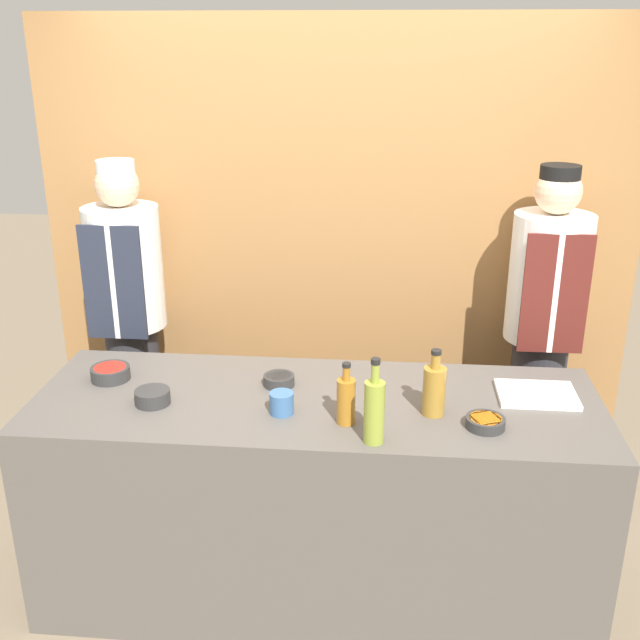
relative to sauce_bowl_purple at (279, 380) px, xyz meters
The scene contains 14 objects.
ground_plane 0.97m from the sauce_bowl_purple, 34.23° to the right, with size 14.00×14.00×0.00m, color #756651.
cabinet_wall 1.03m from the sauce_bowl_purple, 80.35° to the left, with size 3.01×0.18×2.40m.
counter 0.53m from the sauce_bowl_purple, 34.23° to the right, with size 2.29×0.80×0.92m.
sauce_bowl_purple is the anchor object (origin of this frame).
sauce_bowl_red 0.72m from the sauce_bowl_purple, behind, with size 0.16×0.16×0.06m.
sauce_bowl_green 0.52m from the sauce_bowl_purple, 155.99° to the right, with size 0.14×0.14×0.06m.
sauce_bowl_orange 0.87m from the sauce_bowl_purple, 19.36° to the right, with size 0.15×0.15×0.04m.
cutting_board 1.05m from the sauce_bowl_purple, ahead, with size 0.31×0.24×0.02m.
bottle_oil 0.60m from the sauce_bowl_purple, 46.70° to the right, with size 0.07×0.07×0.33m.
bottle_vinegar 0.66m from the sauce_bowl_purple, 17.27° to the right, with size 0.09×0.09×0.27m.
bottle_amber 0.43m from the sauce_bowl_purple, 45.12° to the right, with size 0.07×0.07×0.25m.
cup_blue 0.25m from the sauce_bowl_purple, 79.34° to the right, with size 0.09×0.09×0.09m.
chef_left 1.07m from the sauce_bowl_purple, 143.17° to the left, with size 0.37×0.37×1.74m.
chef_right 1.36m from the sauce_bowl_purple, 28.31° to the left, with size 0.37×0.37×1.75m.
Camera 1 is at (0.26, -2.68, 2.29)m, focal length 42.00 mm.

